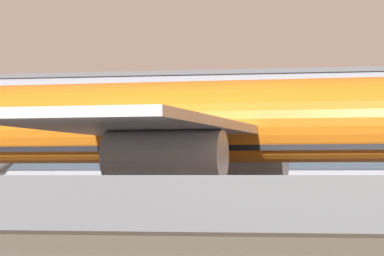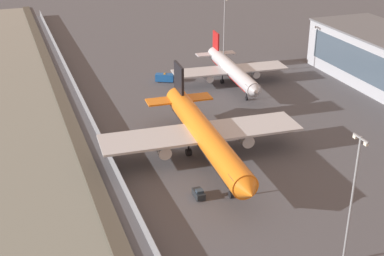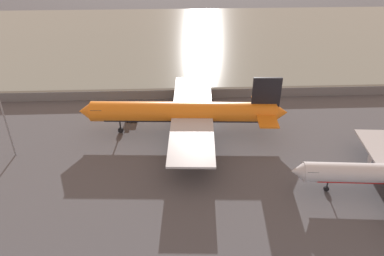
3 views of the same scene
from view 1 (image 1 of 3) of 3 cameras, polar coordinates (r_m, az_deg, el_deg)
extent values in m
plane|color=#4C4C51|center=(64.45, -5.32, -4.84)|extent=(500.00, 500.00, 0.00)
cylinder|color=orange|center=(65.26, 1.51, 0.33)|extent=(43.81, 7.20, 4.79)
cube|color=black|center=(65.21, 1.51, -0.82)|extent=(37.22, 5.88, 0.86)
cube|color=#B7BABF|center=(75.92, 1.76, -0.52)|extent=(10.74, 21.43, 0.48)
cube|color=#B7BABF|center=(55.77, -3.18, 0.21)|extent=(10.74, 21.43, 0.48)
cylinder|color=#B7BABF|center=(73.95, 2.45, -1.68)|extent=(6.24, 2.97, 2.64)
cylinder|color=#B7BABF|center=(56.92, -1.41, -1.42)|extent=(6.24, 2.97, 2.64)
cylinder|color=black|center=(68.39, -0.48, -2.98)|extent=(0.38, 0.38, 2.80)
cylinder|color=black|center=(68.41, -0.48, -4.16)|extent=(1.60, 1.16, 1.54)
cylinder|color=black|center=(63.55, -1.70, -3.02)|extent=(0.38, 0.38, 2.80)
cylinder|color=black|center=(63.58, -1.70, -4.28)|extent=(1.60, 1.16, 1.54)
cone|color=silver|center=(92.29, -9.09, -1.25)|extent=(2.74, 3.78, 3.59)
cube|color=#9EA3AD|center=(130.03, 5.81, -0.64)|extent=(96.56, 21.03, 13.77)
cube|color=#3D4C5B|center=(119.53, 5.28, -0.15)|extent=(88.84, 0.16, 8.26)
cube|color=#5B5E63|center=(130.46, 5.80, 2.49)|extent=(97.16, 21.63, 0.50)
camera|label=2|loc=(97.32, 80.78, 30.07)|focal=50.00mm
camera|label=3|loc=(149.21, 7.51, 15.43)|focal=35.00mm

